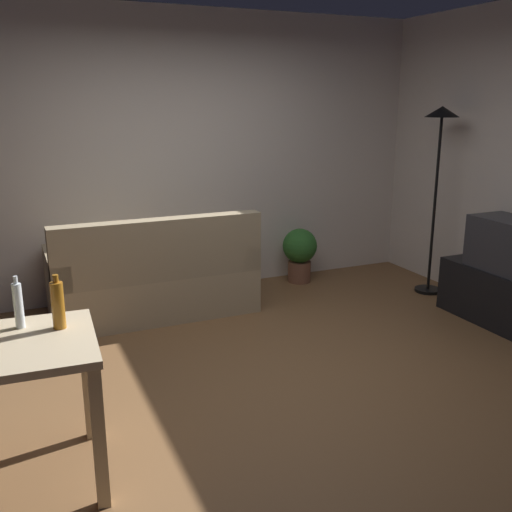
{
  "coord_description": "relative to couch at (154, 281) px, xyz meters",
  "views": [
    {
      "loc": [
        -1.56,
        -3.28,
        1.87
      ],
      "look_at": [
        0.1,
        0.5,
        0.75
      ],
      "focal_mm": 40.55,
      "sensor_mm": 36.0,
      "label": 1
    }
  ],
  "objects": [
    {
      "name": "wall_rear",
      "position": [
        0.42,
        0.61,
        1.04
      ],
      "size": [
        5.2,
        0.1,
        2.7
      ],
      "primitive_type": "cube",
      "color": "silver",
      "rests_on": "ground_plane"
    },
    {
      "name": "couch",
      "position": [
        0.0,
        0.0,
        0.0
      ],
      "size": [
        1.77,
        0.84,
        0.92
      ],
      "rotation": [
        0.0,
        0.0,
        3.14
      ],
      "color": "tan",
      "rests_on": "ground_plane"
    },
    {
      "name": "tv_stand",
      "position": [
        2.67,
        -1.44,
        -0.07
      ],
      "size": [
        0.44,
        1.1,
        0.48
      ],
      "rotation": [
        0.0,
        0.0,
        1.57
      ],
      "color": "black",
      "rests_on": "ground_plane"
    },
    {
      "name": "bottle_clear",
      "position": [
        -1.14,
        -1.9,
        0.57
      ],
      "size": [
        0.05,
        0.05,
        0.27
      ],
      "color": "silver",
      "rests_on": "desk"
    },
    {
      "name": "tv",
      "position": [
        2.67,
        -1.44,
        0.39
      ],
      "size": [
        0.41,
        0.6,
        0.44
      ],
      "rotation": [
        0.0,
        0.0,
        1.57
      ],
      "color": "#2D2D33",
      "rests_on": "tv_stand"
    },
    {
      "name": "torchiere_lamp",
      "position": [
        2.67,
        -0.5,
        1.11
      ],
      "size": [
        0.32,
        0.32,
        1.81
      ],
      "color": "black",
      "rests_on": "ground_plane"
    },
    {
      "name": "ground_plane",
      "position": [
        0.42,
        -1.59,
        -0.32
      ],
      "size": [
        5.2,
        4.4,
        0.02
      ],
      "primitive_type": "cube",
      "color": "brown"
    },
    {
      "name": "potted_plant",
      "position": [
        1.63,
        0.31,
        0.02
      ],
      "size": [
        0.36,
        0.36,
        0.57
      ],
      "color": "brown",
      "rests_on": "ground_plane"
    },
    {
      "name": "bottle_amber",
      "position": [
        -0.96,
        -1.99,
        0.58
      ],
      "size": [
        0.06,
        0.06,
        0.28
      ],
      "color": "#9E6019",
      "rests_on": "desk"
    }
  ]
}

